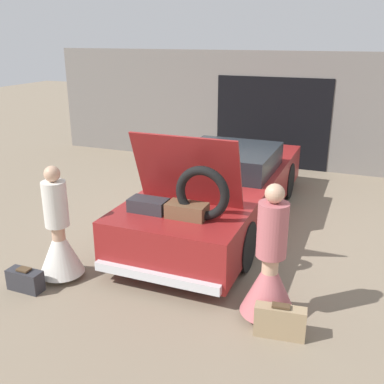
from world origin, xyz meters
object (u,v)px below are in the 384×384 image
Objects in this scene: person_left at (59,240)px; person_right at (270,273)px; car at (223,189)px; suitcase_beside_left_person at (25,280)px; suitcase_beside_right_person at (280,322)px.

person_left is 2.82m from person_right.
car is at bearing 160.64° from person_left.
car is at bearing 62.47° from suitcase_beside_left_person.
person_right is at bearing -61.40° from car.
person_right reaches higher than suitcase_beside_left_person.
car is at bearing 119.15° from suitcase_beside_right_person.
suitcase_beside_left_person is (-0.24, -0.45, -0.42)m from person_left.
suitcase_beside_right_person reaches higher than suitcase_beside_left_person.
person_left is at bearing -117.46° from car.
car reaches higher than person_left.
car reaches higher than suitcase_beside_left_person.
suitcase_beside_right_person is at bearing 4.82° from suitcase_beside_left_person.
person_left is at bearing 79.93° from person_right.
person_left is 0.96× the size of person_right.
car is 9.39× the size of suitcase_beside_right_person.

